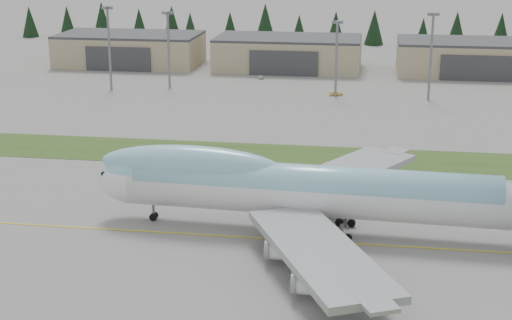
% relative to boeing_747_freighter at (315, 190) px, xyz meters
% --- Properties ---
extents(ground, '(7000.00, 7000.00, 0.00)m').
position_rel_boeing_747_freighter_xyz_m(ground, '(-5.82, -4.02, -6.96)').
color(ground, slate).
rests_on(ground, ground).
extents(grass_strip_far, '(400.00, 18.00, 0.08)m').
position_rel_boeing_747_freighter_xyz_m(grass_strip_far, '(-5.82, 40.98, -6.96)').
color(grass_strip_far, '#2D4C1B').
rests_on(grass_strip_far, ground).
extents(taxiway_line_main, '(400.00, 0.40, 0.02)m').
position_rel_boeing_747_freighter_xyz_m(taxiway_line_main, '(-5.82, -4.02, -6.96)').
color(taxiway_line_main, gold).
rests_on(taxiway_line_main, ground).
extents(boeing_747_freighter, '(79.84, 69.12, 21.10)m').
position_rel_boeing_747_freighter_xyz_m(boeing_747_freighter, '(0.00, 0.00, 0.00)').
color(boeing_747_freighter, white).
rests_on(boeing_747_freighter, ground).
extents(hangar_left, '(48.00, 26.60, 10.80)m').
position_rel_boeing_747_freighter_xyz_m(hangar_left, '(-75.82, 145.88, -1.57)').
color(hangar_left, tan).
rests_on(hangar_left, ground).
extents(hangar_center, '(48.00, 26.60, 10.80)m').
position_rel_boeing_747_freighter_xyz_m(hangar_center, '(-20.82, 145.88, -1.57)').
color(hangar_center, tan).
rests_on(hangar_center, ground).
extents(hangar_right, '(48.00, 26.60, 10.80)m').
position_rel_boeing_747_freighter_xyz_m(hangar_right, '(39.18, 145.88, -1.57)').
color(hangar_right, tan).
rests_on(hangar_right, ground).
extents(floodlight_masts, '(132.74, 10.00, 24.18)m').
position_rel_boeing_747_freighter_xyz_m(floodlight_masts, '(-41.01, 104.70, 8.94)').
color(floodlight_masts, slate).
rests_on(floodlight_masts, ground).
extents(service_vehicle_a, '(2.60, 3.46, 1.10)m').
position_rel_boeing_747_freighter_xyz_m(service_vehicle_a, '(-27.38, 126.44, -6.96)').
color(service_vehicle_a, silver).
rests_on(service_vehicle_a, ground).
extents(service_vehicle_b, '(3.98, 2.11, 1.25)m').
position_rel_boeing_747_freighter_xyz_m(service_vehicle_b, '(-2.40, 104.45, -6.96)').
color(service_vehicle_b, gold).
rests_on(service_vehicle_b, ground).
extents(conifer_belt, '(276.84, 14.61, 15.92)m').
position_rel_boeing_747_freighter_xyz_m(conifer_belt, '(-9.35, 208.18, -0.04)').
color(conifer_belt, black).
rests_on(conifer_belt, ground).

